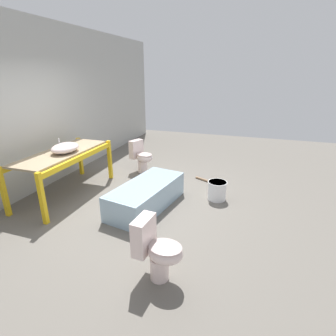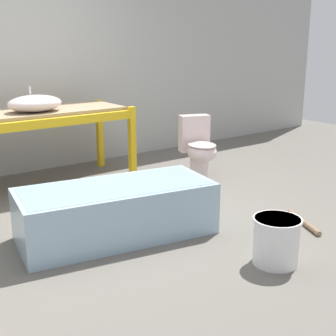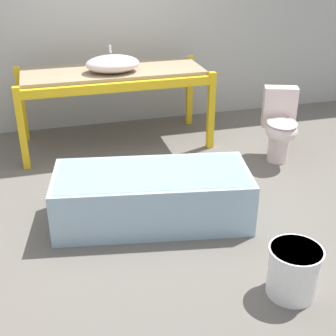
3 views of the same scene
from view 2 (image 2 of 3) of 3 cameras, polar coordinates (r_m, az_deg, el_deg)
The scene contains 8 objects.
ground_plane at distance 4.34m, azimuth -8.90°, elevation -6.16°, with size 12.00×12.00×0.00m, color #666059.
warehouse_wall_rear at distance 5.82m, azimuth -18.87°, elevation 14.82°, with size 10.80×0.08×3.20m.
shelving_rack at distance 5.21m, azimuth -16.03°, elevation 5.51°, with size 2.05×0.84×0.85m.
sink_basin at distance 5.09m, azimuth -15.92°, elevation 7.58°, with size 0.56×0.42×0.25m.
bathtub_main at distance 3.88m, azimuth -6.32°, elevation -4.79°, with size 1.68×0.94×0.44m.
toilet_far at distance 5.32m, azimuth 3.78°, elevation 2.37°, with size 0.50×0.62×0.74m.
bucket_white at distance 3.51m, azimuth 13.06°, elevation -8.54°, with size 0.35×0.35×0.35m.
loose_pipe at distance 4.33m, azimuth 16.20°, elevation -6.35°, with size 0.27×0.51×0.05m.
Camera 2 is at (-1.85, -3.59, 1.59)m, focal length 50.00 mm.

